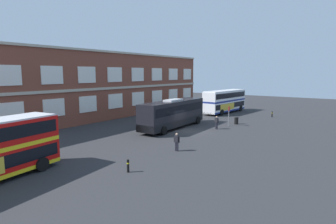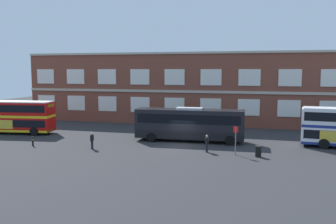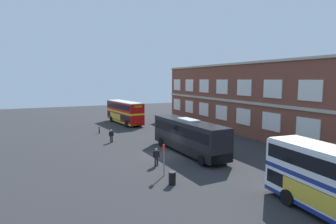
{
  "view_description": "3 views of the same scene",
  "coord_description": "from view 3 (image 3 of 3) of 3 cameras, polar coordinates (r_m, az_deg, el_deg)",
  "views": [
    {
      "loc": [
        -29.03,
        -17.98,
        7.18
      ],
      "look_at": [
        0.17,
        3.2,
        2.12
      ],
      "focal_mm": 29.8,
      "sensor_mm": 36.0,
      "label": 1
    },
    {
      "loc": [
        8.71,
        -37.31,
        7.97
      ],
      "look_at": [
        -1.45,
        0.36,
        3.49
      ],
      "focal_mm": 39.51,
      "sensor_mm": 36.0,
      "label": 2
    },
    {
      "loc": [
        26.75,
        -11.99,
        8.12
      ],
      "look_at": [
        -4.36,
        2.33,
        4.06
      ],
      "focal_mm": 29.78,
      "sensor_mm": 36.0,
      "label": 3
    }
  ],
  "objects": [
    {
      "name": "second_passenger",
      "position": [
        36.64,
        -11.52,
        -4.69
      ],
      "size": [
        0.26,
        0.63,
        1.7
      ],
      "color": "black",
      "rests_on": "ground"
    },
    {
      "name": "ground_plane",
      "position": [
        31.26,
        2.82,
        -8.3
      ],
      "size": [
        120.0,
        120.0,
        0.0
      ],
      "primitive_type": "plane",
      "color": "#2B2B2D"
    },
    {
      "name": "double_decker_near",
      "position": [
        51.49,
        -8.91,
        0.02
      ],
      "size": [
        11.24,
        4.01,
        4.07
      ],
      "color": "red",
      "rests_on": "ground"
    },
    {
      "name": "brick_terminal_building",
      "position": [
        41.32,
        21.89,
        2.08
      ],
      "size": [
        52.27,
        8.19,
        10.48
      ],
      "color": "brown",
      "rests_on": "ground"
    },
    {
      "name": "safety_bollard_west",
      "position": [
        43.11,
        -13.9,
        -3.63
      ],
      "size": [
        0.19,
        0.19,
        0.95
      ],
      "color": "black",
      "rests_on": "ground"
    },
    {
      "name": "bus_stand_flag",
      "position": [
        23.65,
        -0.83,
        -9.15
      ],
      "size": [
        0.44,
        0.1,
        2.7
      ],
      "color": "slate",
      "rests_on": "ground"
    },
    {
      "name": "station_litter_bin",
      "position": [
        22.08,
        0.87,
        -13.37
      ],
      "size": [
        0.6,
        0.6,
        1.03
      ],
      "color": "black",
      "rests_on": "ground"
    },
    {
      "name": "touring_coach",
      "position": [
        30.7,
        4.14,
        -4.92
      ],
      "size": [
        12.1,
        3.29,
        3.8
      ],
      "color": "black",
      "rests_on": "ground"
    },
    {
      "name": "waiting_passenger",
      "position": [
        26.47,
        -2.4,
        -9.0
      ],
      "size": [
        0.31,
        0.64,
        1.7
      ],
      "color": "black",
      "rests_on": "ground"
    }
  ]
}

